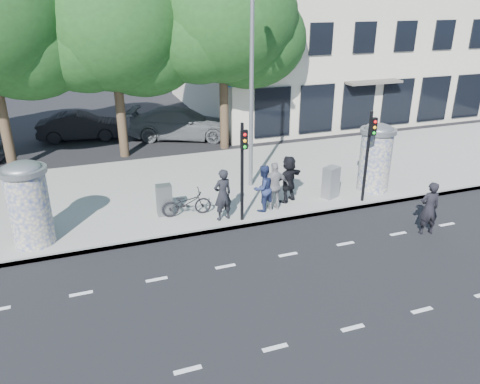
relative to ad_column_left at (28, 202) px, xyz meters
name	(u,v)px	position (x,y,z in m)	size (l,w,h in m)	color
ground	(309,279)	(7.20, -4.50, -1.54)	(120.00, 120.00, 0.00)	black
sidewalk	(226,182)	(7.20, 3.00, -1.46)	(40.00, 8.00, 0.15)	gray
curb	(261,223)	(7.20, -0.95, -1.46)	(40.00, 0.10, 0.16)	slate
lane_dash_near	(353,328)	(7.20, -6.70, -1.53)	(32.00, 0.12, 0.01)	silver
lane_dash_far	(288,255)	(7.20, -3.10, -1.53)	(32.00, 0.12, 0.01)	silver
ad_column_left	(28,202)	(0.00, 0.00, 0.00)	(1.36, 1.36, 2.65)	beige
ad_column_right	(376,156)	(12.40, 0.20, 0.00)	(1.36, 1.36, 2.65)	beige
traffic_pole_near	(243,163)	(6.60, -0.71, 0.69)	(0.22, 0.31, 3.40)	black
traffic_pole_far	(369,148)	(11.40, -0.71, 0.69)	(0.22, 0.31, 3.40)	black
street_lamp	(252,68)	(8.00, 2.13, 3.26)	(0.25, 0.93, 8.00)	slate
tree_near_left	(112,25)	(3.70, 8.20, 4.53)	(6.80, 6.80, 8.97)	#38281C
tree_center	(223,17)	(8.70, 7.80, 4.77)	(7.00, 7.00, 9.30)	#38281C
building	(336,15)	(19.20, 15.49, 4.46)	(20.30, 15.85, 12.00)	beige
ped_b	(223,195)	(6.00, -0.39, -0.48)	(0.66, 0.44, 1.82)	black
ped_c	(263,188)	(7.56, -0.18, -0.54)	(0.82, 0.64, 1.70)	#1F294F
ped_e	(275,186)	(7.99, -0.22, -0.50)	(1.03, 0.59, 1.77)	gray
ped_f	(288,179)	(8.75, 0.28, -0.51)	(1.63, 0.59, 1.76)	black
man_road	(429,208)	(12.07, -3.35, -0.63)	(0.66, 0.43, 1.81)	black
bicycle	(186,203)	(4.90, 0.34, -0.93)	(1.74, 0.61, 0.91)	black
cabinet_left	(164,200)	(4.19, 0.65, -0.84)	(0.53, 0.38, 1.10)	slate
cabinet_right	(331,182)	(10.41, 0.04, -0.78)	(0.58, 0.42, 1.21)	gray
car_mid	(81,126)	(1.86, 11.91, -0.81)	(4.43, 1.55, 1.46)	black
car_right	(182,123)	(7.09, 10.26, -0.71)	(5.70, 2.32, 1.65)	#5B6063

